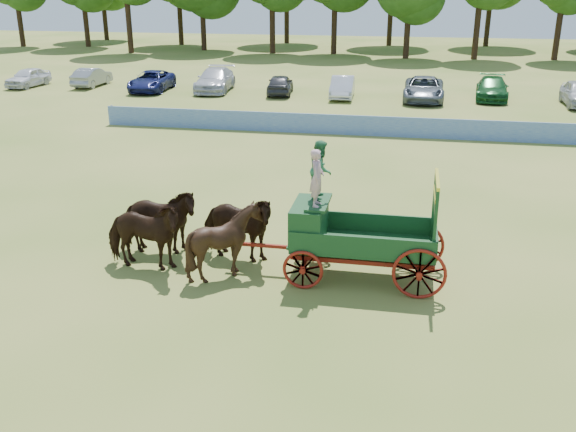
# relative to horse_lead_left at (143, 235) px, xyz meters

# --- Properties ---
(ground) EXTENTS (160.00, 160.00, 0.00)m
(ground) POSITION_rel_horse_lead_left_xyz_m (4.45, -0.31, -1.02)
(ground) COLOR olive
(ground) RESTS_ON ground
(horse_lead_left) EXTENTS (2.47, 1.21, 2.05)m
(horse_lead_left) POSITION_rel_horse_lead_left_xyz_m (0.00, 0.00, 0.00)
(horse_lead_left) COLOR black
(horse_lead_left) RESTS_ON ground
(horse_lead_right) EXTENTS (2.54, 1.38, 2.05)m
(horse_lead_right) POSITION_rel_horse_lead_left_xyz_m (0.00, 1.10, 0.00)
(horse_lead_right) COLOR black
(horse_lead_right) RESTS_ON ground
(horse_wheel_left) EXTENTS (1.92, 1.72, 2.05)m
(horse_wheel_left) POSITION_rel_horse_lead_left_xyz_m (2.40, 0.00, 0.00)
(horse_wheel_left) COLOR black
(horse_wheel_left) RESTS_ON ground
(horse_wheel_right) EXTENTS (2.59, 1.56, 2.05)m
(horse_wheel_right) POSITION_rel_horse_lead_left_xyz_m (2.40, 1.10, 0.00)
(horse_wheel_right) COLOR black
(horse_wheel_right) RESTS_ON ground
(farm_dray) EXTENTS (5.99, 2.00, 3.73)m
(farm_dray) POSITION_rel_horse_lead_left_xyz_m (5.36, 0.58, 0.62)
(farm_dray) COLOR maroon
(farm_dray) RESTS_ON ground
(sponsor_banner) EXTENTS (26.00, 0.08, 1.05)m
(sponsor_banner) POSITION_rel_horse_lead_left_xyz_m (3.45, 17.69, -0.50)
(sponsor_banner) COLOR #1F4AAA
(sponsor_banner) RESTS_ON ground
(parked_cars) EXTENTS (56.21, 6.82, 1.63)m
(parked_cars) POSITION_rel_horse_lead_left_xyz_m (6.97, 29.21, -0.27)
(parked_cars) COLOR silver
(parked_cars) RESTS_ON ground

